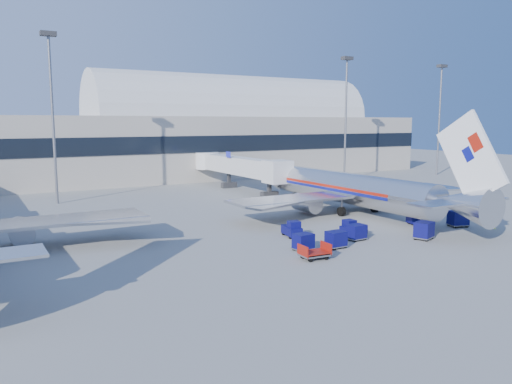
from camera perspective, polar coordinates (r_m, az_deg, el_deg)
ground at (r=52.21m, az=5.92°, el=-4.14°), size 260.00×260.00×0.00m
terminal at (r=98.69m, az=-20.50°, el=5.50°), size 170.00×28.15×21.00m
airliner_main at (r=61.34m, az=11.07°, el=0.34°), size 32.00×37.26×12.07m
jetbridge_near at (r=81.62m, az=-2.43°, el=3.05°), size 4.40×27.50×6.25m
mast_west at (r=72.09m, az=-22.35°, el=10.47°), size 2.00×1.20×22.60m
mast_east at (r=93.28m, az=10.26°, el=10.22°), size 2.00×1.20×22.60m
mast_far_east at (r=111.03m, az=20.30°, el=9.48°), size 2.00×1.20×22.60m
barrier_near at (r=65.50m, az=17.75°, el=-1.61°), size 3.00×0.55×0.90m
barrier_mid at (r=67.96m, az=19.62°, el=-1.35°), size 3.00×0.55×0.90m
barrier_far at (r=70.48m, az=21.36°, el=-1.12°), size 3.00×0.55×0.90m
tug_lead at (r=49.17m, az=10.99°, el=-4.11°), size 2.52×1.27×1.64m
tug_right at (r=56.67m, az=18.00°, el=-2.80°), size 2.61×1.82×1.55m
tug_left at (r=48.08m, az=4.14°, el=-4.27°), size 1.66×2.65×1.61m
cart_train_a at (r=47.52m, az=11.40°, el=-4.48°), size 1.76×1.39×1.48m
cart_train_b at (r=44.27m, az=9.13°, el=-5.34°), size 1.72×1.33×1.49m
cart_train_c at (r=43.05m, az=5.43°, el=-5.66°), size 1.80×1.44×1.48m
cart_solo_near at (r=49.49m, az=18.65°, el=-4.14°), size 2.26×1.99×1.66m
cart_solo_far at (r=56.67m, az=22.10°, el=-2.80°), size 2.26×1.96×1.69m
cart_open_red at (r=40.62m, az=6.72°, el=-7.01°), size 2.43×1.79×0.62m
ramp_worker at (r=57.13m, az=25.52°, el=-2.93°), size 0.65×0.76×1.75m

